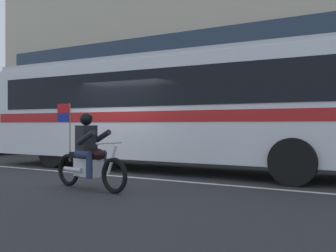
% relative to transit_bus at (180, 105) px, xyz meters
% --- Properties ---
extents(ground_plane, '(60.00, 60.00, 0.00)m').
position_rel_transit_bus_xyz_m(ground_plane, '(-1.20, -1.19, -1.88)').
color(ground_plane, '#2B2B2D').
extents(sidewalk_curb, '(28.00, 3.80, 0.15)m').
position_rel_transit_bus_xyz_m(sidewalk_curb, '(-1.20, 3.91, -1.81)').
color(sidewalk_curb, gray).
rests_on(sidewalk_curb, ground_plane).
extents(lane_center_stripe, '(26.60, 0.14, 0.01)m').
position_rel_transit_bus_xyz_m(lane_center_stripe, '(-1.20, -1.79, -1.88)').
color(lane_center_stripe, silver).
rests_on(lane_center_stripe, ground_plane).
extents(transit_bus, '(12.29, 2.87, 3.22)m').
position_rel_transit_bus_xyz_m(transit_bus, '(0.00, 0.00, 0.00)').
color(transit_bus, silver).
rests_on(transit_bus, ground_plane).
extents(motorcycle_with_rider, '(2.17, 0.70, 1.78)m').
position_rel_transit_bus_xyz_m(motorcycle_with_rider, '(-0.14, -3.68, -1.22)').
color(motorcycle_with_rider, black).
rests_on(motorcycle_with_rider, ground_plane).
extents(fire_hydrant, '(0.22, 0.30, 0.75)m').
position_rel_transit_bus_xyz_m(fire_hydrant, '(-3.52, 2.90, -1.37)').
color(fire_hydrant, '#4C8C3F').
rests_on(fire_hydrant, sidewalk_curb).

